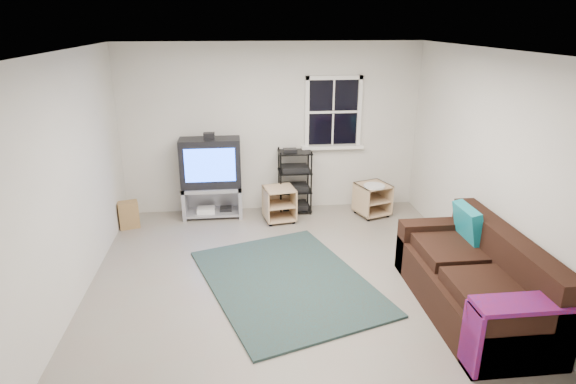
{
  "coord_description": "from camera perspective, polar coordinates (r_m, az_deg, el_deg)",
  "views": [
    {
      "loc": [
        -0.55,
        -5.0,
        2.89
      ],
      "look_at": [
        0.04,
        0.4,
        0.94
      ],
      "focal_mm": 30.0,
      "sensor_mm": 36.0,
      "label": 1
    }
  ],
  "objects": [
    {
      "name": "room",
      "position": [
        7.55,
        5.36,
        8.87
      ],
      "size": [
        4.6,
        4.62,
        4.6
      ],
      "color": "gray",
      "rests_on": "ground"
    },
    {
      "name": "tv_unit",
      "position": [
        7.38,
        -9.11,
        2.45
      ],
      "size": [
        0.9,
        0.45,
        1.32
      ],
      "color": "#A2A2AB",
      "rests_on": "ground"
    },
    {
      "name": "av_rack",
      "position": [
        7.55,
        0.8,
        0.85
      ],
      "size": [
        0.51,
        0.37,
        1.02
      ],
      "color": "black",
      "rests_on": "ground"
    },
    {
      "name": "side_table_left",
      "position": [
        7.29,
        -1.11,
        -1.24
      ],
      "size": [
        0.51,
        0.51,
        0.52
      ],
      "rotation": [
        0.0,
        0.0,
        0.16
      ],
      "color": "tan",
      "rests_on": "ground"
    },
    {
      "name": "side_table_right",
      "position": [
        7.59,
        9.86,
        -0.57
      ],
      "size": [
        0.58,
        0.58,
        0.53
      ],
      "rotation": [
        0.0,
        0.0,
        0.32
      ],
      "color": "tan",
      "rests_on": "ground"
    },
    {
      "name": "sofa",
      "position": [
        5.42,
        21.33,
        -9.91
      ],
      "size": [
        0.92,
        2.08,
        0.95
      ],
      "color": "black",
      "rests_on": "ground"
    },
    {
      "name": "shag_rug",
      "position": [
        5.7,
        -0.17,
        -10.54
      ],
      "size": [
        2.34,
        2.75,
        0.03
      ],
      "primitive_type": "cube",
      "rotation": [
        0.0,
        0.0,
        0.31
      ],
      "color": "#322516",
      "rests_on": "ground"
    },
    {
      "name": "paper_bag",
      "position": [
        7.42,
        -18.36,
        -2.58
      ],
      "size": [
        0.32,
        0.25,
        0.4
      ],
      "primitive_type": "cube",
      "rotation": [
        0.0,
        0.0,
        0.29
      ],
      "color": "olive",
      "rests_on": "ground"
    }
  ]
}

